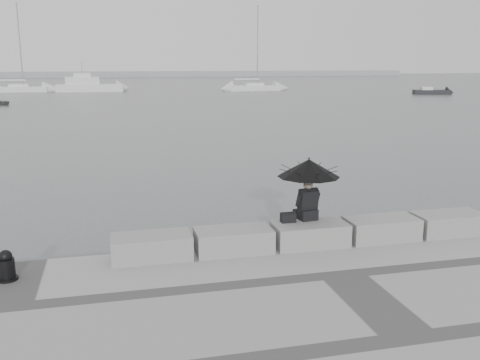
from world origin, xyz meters
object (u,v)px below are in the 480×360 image
object	(u,v)px
mooring_bollard	(7,268)
motor_cruiser	(90,86)
dinghy	(2,102)
seated_person	(309,173)
sailboat_right	(254,87)
small_motorboat	(432,92)
sailboat_left	(20,89)

from	to	relation	value
mooring_bollard	motor_cruiser	distance (m)	74.75
motor_cruiser	dinghy	xyz separation A→B (m)	(-8.19, -24.00, -0.64)
seated_person	sailboat_right	world-z (taller)	sailboat_right
small_motorboat	seated_person	bearing A→B (deg)	-108.39
motor_cruiser	seated_person	bearing A→B (deg)	-84.09
sailboat_right	dinghy	world-z (taller)	sailboat_right
dinghy	sailboat_right	bearing A→B (deg)	-4.26
seated_person	small_motorboat	size ratio (longest dim) A/B	0.27
sailboat_left	motor_cruiser	xyz separation A→B (m)	(10.06, -1.35, 0.38)
seated_person	dinghy	world-z (taller)	seated_person
sailboat_right	small_motorboat	size ratio (longest dim) A/B	2.48
mooring_bollard	sailboat_right	xyz separation A→B (m)	(24.06, 71.75, -0.22)
mooring_bollard	dinghy	size ratio (longest dim) A/B	0.19
sailboat_left	sailboat_right	xyz separation A→B (m)	(34.93, -4.35, 0.00)
seated_person	dinghy	size ratio (longest dim) A/B	0.46
seated_person	sailboat_right	bearing A→B (deg)	67.71
mooring_bollard	small_motorboat	xyz separation A→B (m)	(45.55, 56.73, -0.42)
motor_cruiser	dinghy	distance (m)	25.37
sailboat_right	dinghy	bearing A→B (deg)	-146.97
seated_person	motor_cruiser	xyz separation A→B (m)	(-6.92, 73.95, -1.15)
seated_person	mooring_bollard	distance (m)	6.29
seated_person	mooring_bollard	xyz separation A→B (m)	(-6.10, -0.80, -1.30)
small_motorboat	dinghy	bearing A→B (deg)	-156.93
seated_person	small_motorboat	distance (m)	68.46
sailboat_left	motor_cruiser	world-z (taller)	sailboat_left
mooring_bollard	small_motorboat	size ratio (longest dim) A/B	0.11
motor_cruiser	small_motorboat	size ratio (longest dim) A/B	1.88
small_motorboat	sailboat_left	bearing A→B (deg)	177.86
sailboat_right	motor_cruiser	xyz separation A→B (m)	(-24.87, 2.99, 0.37)
seated_person	motor_cruiser	distance (m)	74.28
mooring_bollard	small_motorboat	distance (m)	72.75
sailboat_right	small_motorboat	distance (m)	26.22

